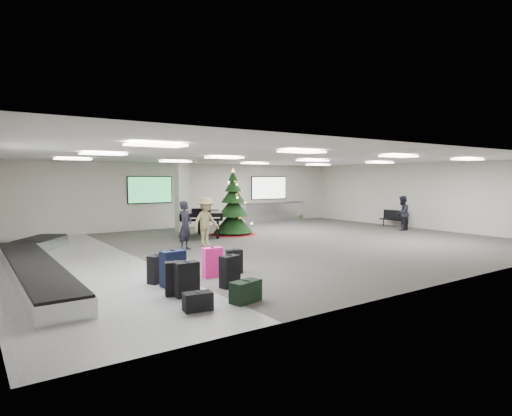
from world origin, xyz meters
TOP-DOWN VIEW (x-y plane):
  - ground at (0.00, 0.00)m, footprint 18.00×18.00m
  - room_envelope at (-0.38, 0.67)m, footprint 18.02×14.02m
  - baggage_carousel at (-7.84, -0.08)m, footprint 2.28×9.71m
  - service_counter at (5.00, 6.65)m, footprint 4.05×0.65m
  - suitcase_0 at (-5.75, -4.38)m, footprint 0.51×0.38m
  - suitcase_1 at (-4.48, -4.43)m, footprint 0.51×0.36m
  - pink_suitcase at (-4.33, -3.35)m, footprint 0.49×0.31m
  - suitcase_3 at (-3.66, -3.29)m, footprint 0.45×0.31m
  - navy_suitcase at (-5.51, -3.65)m, footprint 0.56×0.36m
  - suitcase_5 at (-5.62, -4.60)m, footprint 0.49×0.28m
  - green_duffel at (-4.83, -5.62)m, footprint 0.70×0.47m
  - suitcase_8 at (-5.68, -3.16)m, footprint 0.51×0.42m
  - black_duffel at (-5.86, -5.57)m, footprint 0.57×0.37m
  - christmas_tree at (0.33, 3.24)m, footprint 2.03×2.03m
  - grand_piano at (-1.22, 3.34)m, footprint 2.40×2.67m
  - bench at (8.59, 1.17)m, footprint 0.54×1.34m
  - traveler_a at (-3.14, 0.69)m, footprint 0.73×0.69m
  - traveler_b at (-2.14, 1.09)m, footprint 1.27×0.92m
  - traveler_bench at (7.60, -0.05)m, footprint 0.94×0.83m
  - potted_plant_left at (2.16, 5.92)m, footprint 0.60×0.57m
  - potted_plant_right at (6.84, 6.50)m, footprint 0.58×0.58m

SIDE VIEW (x-z plane):
  - ground at x=0.00m, z-range 0.00..0.00m
  - black_duffel at x=-5.86m, z-range -0.01..0.35m
  - baggage_carousel at x=-7.84m, z-range 0.00..0.43m
  - green_duffel at x=-4.83m, z-range -0.01..0.44m
  - suitcase_3 at x=-3.66m, z-range -0.01..0.62m
  - suitcase_8 at x=-5.68m, z-range -0.01..0.67m
  - suitcase_0 at x=-5.75m, z-range -0.01..0.72m
  - suitcase_1 at x=-4.48m, z-range -0.01..0.73m
  - suitcase_5 at x=-5.62m, z-range -0.01..0.74m
  - potted_plant_right at x=6.84m, z-range 0.00..0.73m
  - pink_suitcase at x=-4.33m, z-range -0.01..0.75m
  - navy_suitcase at x=-5.51m, z-range -0.01..0.83m
  - potted_plant_left at x=2.16m, z-range 0.00..0.86m
  - bench at x=8.59m, z-range 0.05..0.89m
  - service_counter at x=5.00m, z-range 0.01..1.09m
  - traveler_bench at x=7.60m, z-range 0.00..1.63m
  - traveler_a at x=-3.14m, z-range 0.00..1.67m
  - traveler_b at x=-2.14m, z-range 0.00..1.77m
  - grand_piano at x=-1.22m, z-range 0.27..1.51m
  - christmas_tree at x=0.33m, z-range -0.46..2.44m
  - room_envelope at x=-0.38m, z-range 0.73..3.94m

